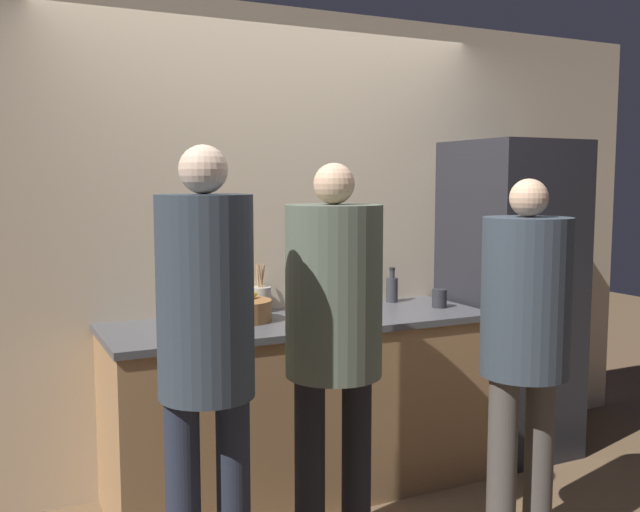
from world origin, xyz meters
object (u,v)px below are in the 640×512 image
person_right (525,327)px  fruit_bowl (242,310)px  person_left (206,339)px  cup_black (439,298)px  bottle_dark (392,288)px  person_center (334,320)px  refrigerator (509,298)px  utensil_crock (260,299)px  bottle_amber (341,295)px

person_right → fruit_bowl: (-0.94, 1.04, -0.02)m
person_left → cup_black: size_ratio=17.04×
bottle_dark → cup_black: bottle_dark is taller
person_center → refrigerator: bearing=24.5°
person_left → person_center: size_ratio=1.03×
refrigerator → fruit_bowl: (-1.69, 0.07, 0.05)m
refrigerator → utensil_crock: refrigerator is taller
person_right → bottle_amber: bearing=102.7°
refrigerator → utensil_crock: 1.54m
refrigerator → person_center: size_ratio=1.09×
refrigerator → bottle_dark: 0.73m
person_right → person_center: bearing=162.0°
person_left → person_right: bearing=-5.0°
person_center → utensil_crock: (0.05, 0.98, -0.06)m
refrigerator → person_center: bearing=-155.5°
person_left → bottle_amber: person_left is taller
person_left → cup_black: bearing=26.5°
fruit_bowl → utensil_crock: size_ratio=1.17×
refrigerator → person_right: (-0.75, -0.97, 0.07)m
person_right → bottle_dark: bearing=87.4°
person_left → bottle_amber: (1.13, 1.10, -0.07)m
person_left → bottle_amber: size_ratio=10.95×
fruit_bowl → bottle_dark: bottle_dark is taller
refrigerator → bottle_amber: 1.05m
person_right → bottle_amber: 1.25m
utensil_crock → bottle_dark: size_ratio=1.27×
person_left → bottle_amber: 1.58m
fruit_bowl → cup_black: fruit_bowl is taller
fruit_bowl → person_right: bearing=-47.8°
person_center → cup_black: 1.21m
bottle_dark → cup_black: size_ratio=1.98×
person_center → fruit_bowl: 0.79m
person_center → cup_black: (1.01, 0.66, -0.08)m
person_center → bottle_dark: 1.27m
person_center → cup_black: bearing=33.3°
person_center → utensil_crock: size_ratio=6.57×
person_right → fruit_bowl: bearing=132.2°
person_right → bottle_amber: (-0.27, 1.22, -0.01)m
cup_black → fruit_bowl: bearing=174.2°
refrigerator → fruit_bowl: size_ratio=6.13×
refrigerator → person_left: (-2.15, -0.85, 0.13)m
refrigerator → cup_black: (-0.55, -0.05, 0.04)m
cup_black → person_center: bearing=-146.7°
bottle_amber → cup_black: size_ratio=1.56×
person_right → bottle_amber: person_right is taller
refrigerator → bottle_dark: bearing=161.9°
person_left → fruit_bowl: bearing=63.2°
fruit_bowl → bottle_dark: 1.01m
person_right → bottle_amber: size_ratio=10.21×
bottle_dark → person_left: bearing=-143.6°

